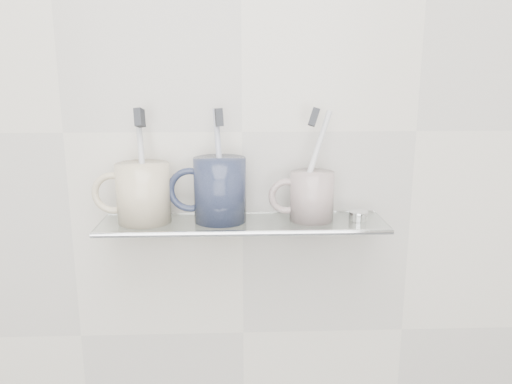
{
  "coord_description": "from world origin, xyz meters",
  "views": [
    {
      "loc": [
        -0.01,
        0.2,
        1.35
      ],
      "look_at": [
        0.02,
        1.04,
        1.15
      ],
      "focal_mm": 35.0,
      "sensor_mm": 36.0,
      "label": 1
    }
  ],
  "objects_px": {
    "mug_center": "(220,190)",
    "mug_left": "(144,193)",
    "shelf_glass": "(243,223)",
    "mug_right": "(312,196)"
  },
  "relations": [
    {
      "from": "mug_center",
      "to": "mug_right",
      "type": "xyz_separation_m",
      "value": [
        0.16,
        0.0,
        -0.01
      ]
    },
    {
      "from": "shelf_glass",
      "to": "mug_right",
      "type": "distance_m",
      "value": 0.13
    },
    {
      "from": "mug_center",
      "to": "mug_left",
      "type": "bearing_deg",
      "value": 169.65
    },
    {
      "from": "mug_left",
      "to": "mug_right",
      "type": "distance_m",
      "value": 0.29
    },
    {
      "from": "mug_left",
      "to": "mug_center",
      "type": "relative_size",
      "value": 0.92
    },
    {
      "from": "shelf_glass",
      "to": "mug_right",
      "type": "relative_size",
      "value": 5.78
    },
    {
      "from": "shelf_glass",
      "to": "mug_center",
      "type": "xyz_separation_m",
      "value": [
        -0.04,
        0.0,
        0.06
      ]
    },
    {
      "from": "mug_right",
      "to": "shelf_glass",
      "type": "bearing_deg",
      "value": -156.96
    },
    {
      "from": "mug_center",
      "to": "mug_right",
      "type": "distance_m",
      "value": 0.16
    },
    {
      "from": "shelf_glass",
      "to": "mug_left",
      "type": "bearing_deg",
      "value": 178.33
    }
  ]
}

